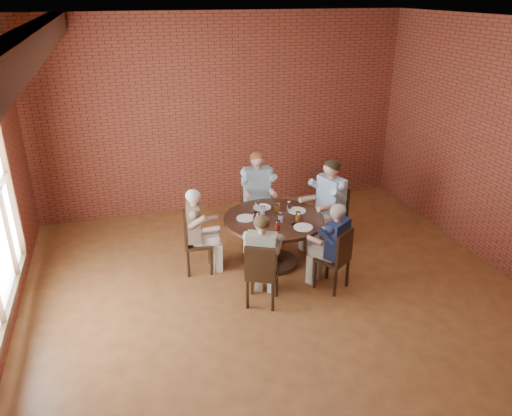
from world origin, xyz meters
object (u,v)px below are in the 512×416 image
object	(u,v)px
diner_b	(258,194)
chair_e	(337,257)
diner_d	(262,260)
diner_c	(198,231)
smartphone	(296,225)
chair_b	(257,201)
dining_table	(274,232)
chair_d	(261,272)
chair_c	(193,240)
chair_a	(331,214)
diner_a	(327,205)
diner_e	(333,247)

from	to	relation	value
diner_b	chair_e	size ratio (longest dim) A/B	1.55
diner_d	diner_c	bearing A→B (deg)	-32.06
smartphone	chair_b	bearing A→B (deg)	69.98
dining_table	chair_d	bearing A→B (deg)	-116.24
chair_c	smartphone	size ratio (longest dim) A/B	6.34
chair_b	chair_c	distance (m)	1.60
chair_b	chair_c	bearing A→B (deg)	-135.93
diner_d	chair_e	size ratio (longest dim) A/B	1.42
diner_d	smartphone	world-z (taller)	diner_d
diner_b	chair_e	xyz separation A→B (m)	(0.52, -1.94, -0.20)
diner_d	chair_e	bearing A→B (deg)	-152.19
diner_b	smartphone	world-z (taller)	diner_b
chair_a	diner_a	size ratio (longest dim) A/B	0.69
chair_e	smartphone	size ratio (longest dim) A/B	6.29
chair_e	diner_e	distance (m)	0.15
chair_a	diner_c	distance (m)	2.12
chair_d	diner_c	bearing A→B (deg)	-34.91
diner_a	smartphone	bearing A→B (deg)	-66.97
diner_d	chair_c	bearing A→B (deg)	-29.48
diner_b	chair_e	world-z (taller)	diner_b
chair_c	chair_d	bearing A→B (deg)	-141.59
chair_a	diner_a	xyz separation A→B (m)	(-0.09, -0.03, 0.18)
chair_b	diner_d	bearing A→B (deg)	-100.15
chair_b	smartphone	world-z (taller)	chair_b
diner_a	diner_c	xyz separation A→B (m)	(-2.02, -0.17, -0.09)
diner_e	chair_b	bearing A→B (deg)	-111.15
chair_c	diner_c	distance (m)	0.15
chair_a	diner_d	world-z (taller)	diner_d
diner_c	chair_d	xyz separation A→B (m)	(0.60, -1.09, -0.13)
chair_c	smartphone	bearing A→B (deg)	-102.16
diner_b	chair_d	distance (m)	2.12
diner_d	smartphone	distance (m)	0.87
dining_table	smartphone	world-z (taller)	smartphone
diner_b	diner_c	distance (m)	1.49
dining_table	diner_e	world-z (taller)	diner_e
chair_e	smartphone	distance (m)	0.71
chair_a	diner_e	distance (m)	1.24
chair_a	diner_c	size ratio (longest dim) A/B	0.79
diner_c	diner_d	bearing A→B (deg)	-141.35
chair_a	chair_c	distance (m)	2.19
chair_a	diner_d	distance (m)	1.92
dining_table	chair_b	size ratio (longest dim) A/B	1.49
chair_c	diner_e	distance (m)	1.95
diner_b	diner_d	size ratio (longest dim) A/B	1.10
dining_table	chair_d	world-z (taller)	chair_d
diner_e	chair_e	bearing A→B (deg)	90.00
diner_b	chair_d	bearing A→B (deg)	-100.99
diner_d	smartphone	size ratio (longest dim) A/B	8.90
diner_e	chair_d	bearing A→B (deg)	-26.20
smartphone	chair_a	bearing A→B (deg)	13.65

